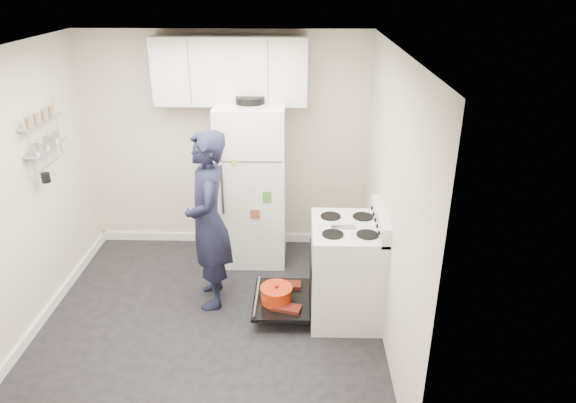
{
  "coord_description": "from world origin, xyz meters",
  "views": [
    {
      "loc": [
        0.84,
        -3.99,
        3.04
      ],
      "look_at": [
        0.72,
        0.45,
        1.05
      ],
      "focal_mm": 32.0,
      "sensor_mm": 36.0,
      "label": 1
    }
  ],
  "objects_px": {
    "person": "(208,221)",
    "open_oven_door": "(280,297)",
    "electric_range": "(345,271)",
    "refrigerator": "(253,183)"
  },
  "relations": [
    {
      "from": "electric_range",
      "to": "person",
      "type": "xyz_separation_m",
      "value": [
        -1.29,
        0.19,
        0.42
      ]
    },
    {
      "from": "person",
      "to": "open_oven_door",
      "type": "bearing_deg",
      "value": 61.79
    },
    {
      "from": "refrigerator",
      "to": "person",
      "type": "xyz_separation_m",
      "value": [
        -0.34,
        -0.91,
        -0.02
      ]
    },
    {
      "from": "electric_range",
      "to": "refrigerator",
      "type": "relative_size",
      "value": 0.59
    },
    {
      "from": "electric_range",
      "to": "open_oven_door",
      "type": "bearing_deg",
      "value": -177.49
    },
    {
      "from": "electric_range",
      "to": "refrigerator",
      "type": "xyz_separation_m",
      "value": [
        -0.95,
        1.1,
        0.44
      ]
    },
    {
      "from": "open_oven_door",
      "to": "refrigerator",
      "type": "bearing_deg",
      "value": 106.75
    },
    {
      "from": "refrigerator",
      "to": "open_oven_door",
      "type": "bearing_deg",
      "value": -73.25
    },
    {
      "from": "electric_range",
      "to": "refrigerator",
      "type": "distance_m",
      "value": 1.52
    },
    {
      "from": "electric_range",
      "to": "open_oven_door",
      "type": "height_order",
      "value": "electric_range"
    }
  ]
}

